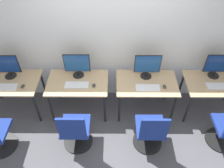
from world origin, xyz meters
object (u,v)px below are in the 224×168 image
at_px(mouse_left, 94,85).
at_px(keyboard_right, 148,88).
at_px(keyboard_left, 77,85).
at_px(office_chair_right, 150,132).
at_px(keyboard_far_left, 5,87).
at_px(monitor_right, 147,66).
at_px(monitor_far_right, 218,65).
at_px(mouse_far_left, 23,86).
at_px(monitor_far_left, 6,66).
at_px(office_chair_left, 76,132).
at_px(monitor_left, 77,65).
at_px(keyboard_far_right, 219,86).
at_px(mouse_right, 164,87).

bearing_deg(mouse_left, keyboard_right, -3.14).
xyz_separation_m(keyboard_left, office_chair_right, (1.18, -0.68, -0.35)).
bearing_deg(keyboard_far_left, monitor_right, 7.20).
bearing_deg(mouse_left, monitor_far_right, 7.45).
xyz_separation_m(mouse_far_left, mouse_left, (1.17, 0.03, 0.00)).
relative_size(keyboard_right, office_chair_right, 0.44).
relative_size(monitor_far_left, office_chair_left, 0.49).
xyz_separation_m(monitor_left, keyboard_right, (1.17, -0.31, -0.22)).
bearing_deg(office_chair_left, monitor_left, 91.48).
relative_size(mouse_far_left, monitor_left, 0.20).
distance_m(mouse_far_left, keyboard_far_right, 3.23).
xyz_separation_m(monitor_far_left, monitor_far_right, (3.51, 0.03, 0.00)).
bearing_deg(monitor_right, monitor_far_left, -179.65).
bearing_deg(office_chair_left, monitor_far_left, 143.12).
bearing_deg(office_chair_left, office_chair_right, -0.25).
relative_size(office_chair_right, monitor_far_right, 2.02).
bearing_deg(monitor_left, monitor_right, -0.78).
bearing_deg(office_chair_left, mouse_far_left, 145.07).
height_order(keyboard_left, mouse_left, mouse_left).
distance_m(keyboard_left, office_chair_left, 0.76).
relative_size(monitor_far_left, mouse_far_left, 4.95).
relative_size(monitor_far_left, office_chair_right, 0.49).
bearing_deg(keyboard_right, keyboard_left, 177.22).
bearing_deg(monitor_far_right, keyboard_far_right, -90.00).
bearing_deg(office_chair_left, monitor_right, 38.46).
distance_m(mouse_left, keyboard_right, 0.89).
relative_size(monitor_right, mouse_right, 4.95).
distance_m(mouse_far_left, monitor_far_right, 3.25).
distance_m(keyboard_far_left, keyboard_left, 1.17).
bearing_deg(monitor_right, keyboard_right, -90.00).
distance_m(monitor_far_left, monitor_right, 2.34).
relative_size(monitor_far_left, keyboard_left, 1.13).
relative_size(monitor_left, keyboard_left, 1.13).
distance_m(office_chair_left, monitor_far_right, 2.56).
height_order(office_chair_left, monitor_far_right, monitor_far_right).
bearing_deg(keyboard_far_left, mouse_left, 1.86).
bearing_deg(monitor_far_left, mouse_left, -9.12).
bearing_deg(mouse_left, mouse_right, -1.09).
height_order(keyboard_far_left, office_chair_left, office_chair_left).
bearing_deg(keyboard_right, keyboard_far_left, 179.97).
height_order(monitor_left, mouse_left, monitor_left).
height_order(keyboard_left, keyboard_right, same).
xyz_separation_m(keyboard_left, monitor_right, (1.17, 0.24, 0.22)).
bearing_deg(monitor_left, keyboard_left, -90.00).
height_order(mouse_far_left, monitor_far_right, monitor_far_right).
relative_size(keyboard_far_left, office_chair_left, 0.44).
distance_m(monitor_left, keyboard_right, 1.23).
distance_m(mouse_far_left, keyboard_left, 0.89).
distance_m(monitor_left, mouse_left, 0.45).
height_order(monitor_far_right, keyboard_far_right, monitor_far_right).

